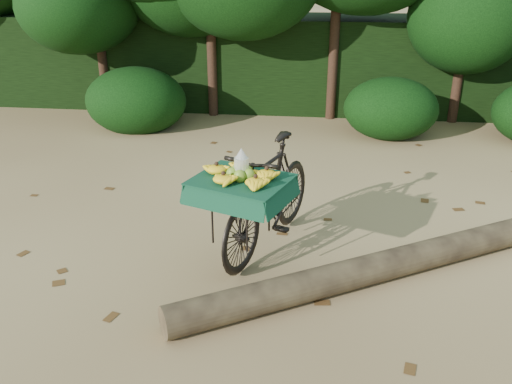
# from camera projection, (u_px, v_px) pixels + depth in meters

# --- Properties ---
(ground) EXTENTS (80.00, 80.00, 0.00)m
(ground) POSITION_uv_depth(u_px,v_px,m) (284.00, 255.00, 5.70)
(ground) COLOR tan
(ground) RESTS_ON ground
(vendor_bicycle) EXTENTS (1.34, 2.07, 1.20)m
(vendor_bicycle) POSITION_uv_depth(u_px,v_px,m) (268.00, 195.00, 5.64)
(vendor_bicycle) COLOR black
(vendor_bicycle) RESTS_ON ground
(fallen_log) EXTENTS (3.60, 2.33, 0.29)m
(fallen_log) POSITION_uv_depth(u_px,v_px,m) (369.00, 270.00, 5.16)
(fallen_log) COLOR brown
(fallen_log) RESTS_ON ground
(hedge_backdrop) EXTENTS (26.00, 1.80, 1.80)m
(hedge_backdrop) POSITION_uv_depth(u_px,v_px,m) (308.00, 62.00, 11.07)
(hedge_backdrop) COLOR black
(hedge_backdrop) RESTS_ON ground
(tree_row) EXTENTS (14.50, 2.00, 4.00)m
(tree_row) POSITION_uv_depth(u_px,v_px,m) (273.00, 9.00, 9.98)
(tree_row) COLOR black
(tree_row) RESTS_ON ground
(bush_clumps) EXTENTS (8.80, 1.70, 0.90)m
(bush_clumps) POSITION_uv_depth(u_px,v_px,m) (332.00, 110.00, 9.38)
(bush_clumps) COLOR black
(bush_clumps) RESTS_ON ground
(leaf_litter) EXTENTS (7.00, 7.30, 0.01)m
(leaf_litter) POSITION_uv_depth(u_px,v_px,m) (288.00, 227.00, 6.29)
(leaf_litter) COLOR #4F3115
(leaf_litter) RESTS_ON ground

